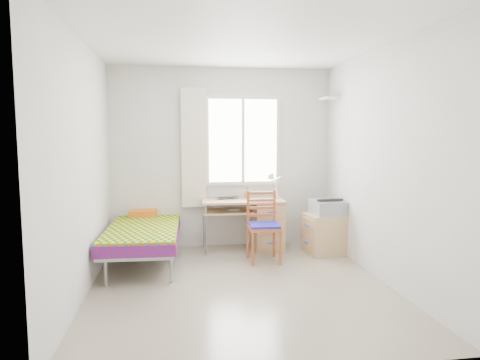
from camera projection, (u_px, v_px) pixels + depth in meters
name	position (u px, v px, depth m)	size (l,w,h in m)	color
floor	(240.00, 286.00, 4.66)	(3.50, 3.50, 0.00)	#BCAD93
ceiling	(240.00, 41.00, 4.39)	(3.50, 3.50, 0.00)	white
wall_back	(222.00, 158.00, 6.25)	(3.20, 3.20, 0.00)	silver
wall_left	(83.00, 169.00, 4.29)	(3.50, 3.50, 0.00)	silver
wall_right	(382.00, 165.00, 4.76)	(3.50, 3.50, 0.00)	silver
window	(243.00, 141.00, 6.24)	(1.10, 0.04, 1.30)	white
curtain	(194.00, 148.00, 6.10)	(0.35, 0.05, 1.70)	beige
floating_shelf	(330.00, 98.00, 6.03)	(0.20, 0.32, 0.03)	white
bed	(144.00, 230.00, 5.56)	(0.95, 1.93, 0.82)	gray
desk	(263.00, 222.00, 6.14)	(1.17, 0.57, 0.72)	tan
chair	(264.00, 221.00, 5.55)	(0.41, 0.41, 0.92)	#AF5421
cabinet	(325.00, 234.00, 5.90)	(0.56, 0.50, 0.55)	tan
printer	(327.00, 207.00, 5.88)	(0.42, 0.48, 0.20)	gray
laptop	(229.00, 198.00, 6.10)	(0.32, 0.21, 0.03)	black
pen_cup	(247.00, 195.00, 6.17)	(0.07, 0.07, 0.09)	orange
task_lamp	(274.00, 183.00, 6.05)	(0.22, 0.31, 0.38)	white
book	(227.00, 209.00, 6.03)	(0.15, 0.21, 0.02)	gray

